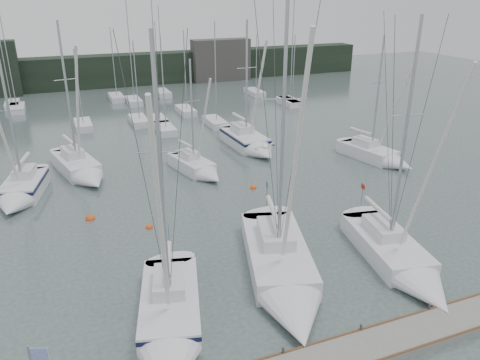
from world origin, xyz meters
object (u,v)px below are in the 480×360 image
at_px(sailboat_near_right, 403,264).
at_px(sailboat_mid_e, 380,157).
at_px(sailboat_mid_a, 20,193).
at_px(sailboat_mid_b, 82,170).
at_px(sailboat_mid_c, 199,169).
at_px(buoy_c, 90,219).
at_px(sailboat_near_left, 170,326).
at_px(sailboat_near_center, 285,279).
at_px(buoy_b, 253,188).
at_px(buoy_a, 149,228).
at_px(sailboat_mid_d, 251,144).

distance_m(sailboat_near_right, sailboat_mid_e, 18.58).
xyz_separation_m(sailboat_near_right, sailboat_mid_a, (-20.47, 18.71, 0.08)).
bearing_deg(sailboat_mid_b, sailboat_mid_c, -32.09).
xyz_separation_m(sailboat_mid_b, sailboat_mid_e, (25.96, -6.41, -0.05)).
height_order(sailboat_near_right, buoy_c, sailboat_near_right).
distance_m(sailboat_mid_e, buoy_c, 26.21).
relative_size(sailboat_near_left, sailboat_mid_a, 1.29).
height_order(sailboat_near_center, sailboat_mid_c, sailboat_near_center).
bearing_deg(buoy_b, sailboat_near_right, -77.81).
distance_m(sailboat_near_center, buoy_a, 10.98).
height_order(sailboat_mid_c, buoy_b, sailboat_mid_c).
bearing_deg(sailboat_mid_e, sailboat_near_left, -158.84).
bearing_deg(sailboat_near_right, buoy_a, 149.46).
relative_size(sailboat_near_right, buoy_b, 27.42).
height_order(sailboat_mid_b, buoy_c, sailboat_mid_b).
xyz_separation_m(sailboat_mid_a, sailboat_mid_b, (4.74, 3.21, -0.02)).
distance_m(sailboat_near_right, buoy_b, 14.63).
height_order(sailboat_near_right, sailboat_mid_d, sailboat_near_right).
bearing_deg(sailboat_mid_d, buoy_a, -138.52).
bearing_deg(buoy_a, sailboat_mid_d, 44.33).
xyz_separation_m(buoy_a, buoy_b, (9.23, 3.62, 0.00)).
height_order(sailboat_mid_a, sailboat_mid_b, sailboat_mid_b).
bearing_deg(sailboat_mid_e, buoy_a, 179.62).
distance_m(sailboat_near_left, sailboat_mid_c, 20.41).
relative_size(sailboat_near_right, sailboat_mid_a, 1.32).
bearing_deg(sailboat_mid_c, sailboat_mid_a, 166.18).
distance_m(sailboat_mid_a, buoy_c, 6.99).
xyz_separation_m(sailboat_near_left, buoy_b, (10.48, 14.62, -0.58)).
relative_size(sailboat_near_right, sailboat_mid_c, 1.42).
bearing_deg(sailboat_near_center, sailboat_near_left, -151.17).
height_order(sailboat_mid_b, sailboat_mid_c, sailboat_mid_b).
distance_m(sailboat_mid_b, sailboat_mid_d, 16.30).
bearing_deg(sailboat_mid_c, sailboat_mid_e, -24.98).
bearing_deg(sailboat_mid_d, sailboat_mid_a, -170.75).
relative_size(buoy_b, buoy_c, 0.82).
xyz_separation_m(sailboat_near_right, sailboat_mid_b, (-15.73, 21.92, 0.06)).
distance_m(sailboat_mid_d, sailboat_mid_e, 12.40).
relative_size(sailboat_near_center, buoy_c, 25.39).
height_order(sailboat_mid_a, sailboat_mid_e, sailboat_mid_e).
height_order(sailboat_mid_c, sailboat_mid_d, sailboat_mid_d).
height_order(sailboat_mid_d, sailboat_mid_e, sailboat_mid_d).
height_order(buoy_a, buoy_b, buoy_b).
distance_m(sailboat_mid_a, buoy_a, 11.47).
bearing_deg(sailboat_near_center, sailboat_near_right, 7.45).
bearing_deg(sailboat_near_right, sailboat_near_center, -178.74).
xyz_separation_m(sailboat_mid_a, sailboat_mid_e, (30.71, -3.21, -0.07)).
height_order(sailboat_mid_a, buoy_c, sailboat_mid_a).
relative_size(sailboat_near_left, sailboat_mid_e, 1.21).
height_order(sailboat_mid_c, buoy_a, sailboat_mid_c).
bearing_deg(buoy_c, sailboat_mid_a, 131.19).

